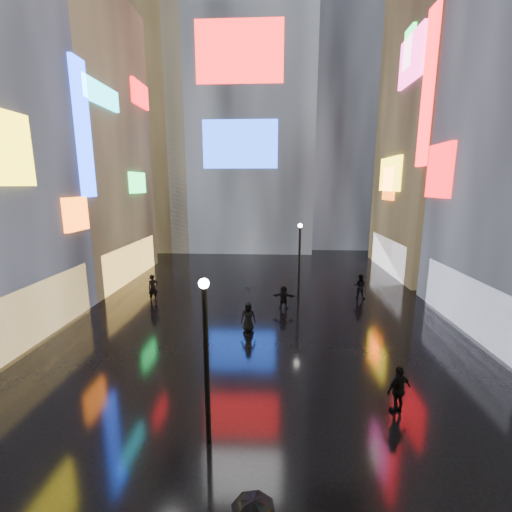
{
  "coord_description": "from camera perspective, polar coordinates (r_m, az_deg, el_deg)",
  "views": [
    {
      "loc": [
        0.68,
        -1.1,
        7.73
      ],
      "look_at": [
        0.0,
        12.0,
        5.0
      ],
      "focal_mm": 24.0,
      "sensor_mm": 36.0,
      "label": 1
    }
  ],
  "objects": [
    {
      "name": "tower_flank_right",
      "position": [
        48.71,
        13.82,
        22.4
      ],
      "size": [
        12.0,
        12.0,
        34.0
      ],
      "primitive_type": "cube",
      "color": "black",
      "rests_on": "ground"
    },
    {
      "name": "umbrella_2",
      "position": [
        18.17,
        -1.31,
        -6.5
      ],
      "size": [
        1.11,
        1.12,
        0.88
      ],
      "primitive_type": "imported",
      "rotation": [
        0.0,
        0.0,
        6.11
      ],
      "color": "black",
      "rests_on": "pedestrian_4"
    },
    {
      "name": "pedestrian_6",
      "position": [
        24.13,
        -16.77,
        -5.15
      ],
      "size": [
        0.8,
        0.76,
        1.84
      ],
      "primitive_type": "imported",
      "rotation": [
        0.0,
        0.0,
        0.66
      ],
      "color": "black",
      "rests_on": "ground"
    },
    {
      "name": "building_left_far",
      "position": [
        31.98,
        -29.71,
        16.11
      ],
      "size": [
        10.28,
        12.0,
        22.0
      ],
      "color": "black",
      "rests_on": "ground"
    },
    {
      "name": "pedestrian_7",
      "position": [
        24.85,
        16.92,
        -4.85
      ],
      "size": [
        1.02,
        0.92,
        1.7
      ],
      "primitive_type": "imported",
      "rotation": [
        0.0,
        0.0,
        2.73
      ],
      "color": "black",
      "rests_on": "ground"
    },
    {
      "name": "tower_main",
      "position": [
        47.13,
        -1.83,
        28.11
      ],
      "size": [
        16.0,
        14.2,
        42.0
      ],
      "color": "black",
      "rests_on": "ground"
    },
    {
      "name": "tower_flank_left",
      "position": [
        45.83,
        -16.54,
        17.89
      ],
      "size": [
        10.0,
        10.0,
        26.0
      ],
      "primitive_type": "cube",
      "color": "black",
      "rests_on": "ground"
    },
    {
      "name": "building_right_far",
      "position": [
        35.21,
        30.79,
        20.41
      ],
      "size": [
        10.28,
        12.0,
        28.0
      ],
      "color": "black",
      "rests_on": "ground"
    },
    {
      "name": "pedestrian_5",
      "position": [
        21.84,
        4.63,
        -6.9
      ],
      "size": [
        1.46,
        0.63,
        1.52
      ],
      "primitive_type": "imported",
      "rotation": [
        0.0,
        0.0,
        3.01
      ],
      "color": "black",
      "rests_on": "ground"
    },
    {
      "name": "ground",
      "position": [
        22.48,
        1.08,
        -8.36
      ],
      "size": [
        140.0,
        140.0,
        0.0
      ],
      "primitive_type": "plane",
      "color": "black",
      "rests_on": "ground"
    },
    {
      "name": "lamp_far",
      "position": [
        23.61,
        7.24,
        -0.04
      ],
      "size": [
        0.3,
        0.3,
        5.2
      ],
      "color": "black",
      "rests_on": "ground"
    },
    {
      "name": "pedestrian_4",
      "position": [
        18.6,
        -1.29,
        -10.12
      ],
      "size": [
        0.79,
        0.52,
        1.6
      ],
      "primitive_type": "imported",
      "rotation": [
        0.0,
        0.0,
        -0.02
      ],
      "color": "black",
      "rests_on": "ground"
    },
    {
      "name": "lamp_near",
      "position": [
        10.4,
        -8.32,
        -15.76
      ],
      "size": [
        0.3,
        0.3,
        5.2
      ],
      "color": "black",
      "rests_on": "ground"
    },
    {
      "name": "pedestrian_3",
      "position": [
        13.51,
        22.69,
        -19.82
      ],
      "size": [
        1.08,
        0.83,
        1.71
      ],
      "primitive_type": "imported",
      "rotation": [
        0.0,
        0.0,
        3.62
      ],
      "color": "black",
      "rests_on": "ground"
    }
  ]
}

